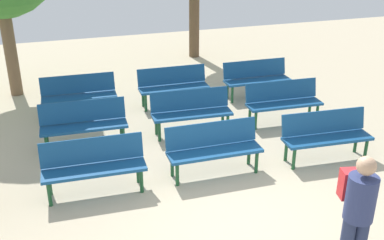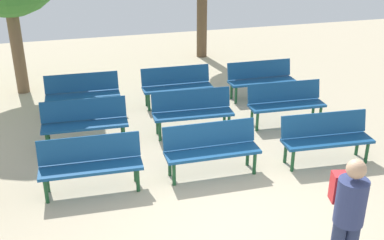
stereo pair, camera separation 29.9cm
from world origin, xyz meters
TOP-DOWN VIEW (x-y plane):
  - ground_plane at (0.00, 0.00)m, footprint 24.00×24.00m
  - bench_r0_c0 at (-1.95, 1.63)m, footprint 1.62×0.55m
  - bench_r0_c1 at (0.04, 1.61)m, footprint 1.61×0.51m
  - bench_r0_c2 at (2.12, 1.46)m, footprint 1.63×0.59m
  - bench_r1_c0 at (-1.93, 3.31)m, footprint 1.62×0.55m
  - bench_r1_c1 at (0.18, 3.26)m, footprint 1.63×0.57m
  - bench_r1_c2 at (2.19, 3.16)m, footprint 1.62×0.56m
  - bench_r2_c0 at (-1.86, 4.92)m, footprint 1.62×0.54m
  - bench_r2_c1 at (0.26, 4.85)m, footprint 1.61×0.52m
  - bench_r2_c2 at (2.31, 4.73)m, footprint 1.61×0.51m
  - visitor_with_backpack at (0.73, -1.23)m, footprint 0.42×0.58m

SIDE VIEW (x-z plane):
  - ground_plane at x=0.00m, z-range 0.00..0.00m
  - bench_r0_c0 at x=-1.95m, z-range 0.07..0.94m
  - bench_r0_c1 at x=0.04m, z-range 0.07..0.94m
  - bench_r0_c2 at x=2.12m, z-range 0.07..0.94m
  - bench_r1_c0 at x=-1.93m, z-range 0.07..0.94m
  - bench_r1_c1 at x=0.18m, z-range 0.07..0.94m
  - bench_r1_c2 at x=2.19m, z-range 0.07..0.94m
  - bench_r2_c0 at x=-1.86m, z-range 0.07..0.94m
  - bench_r2_c1 at x=0.26m, z-range 0.07..0.94m
  - bench_r2_c2 at x=2.31m, z-range 0.07..0.94m
  - visitor_with_backpack at x=0.73m, z-range 0.11..1.76m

